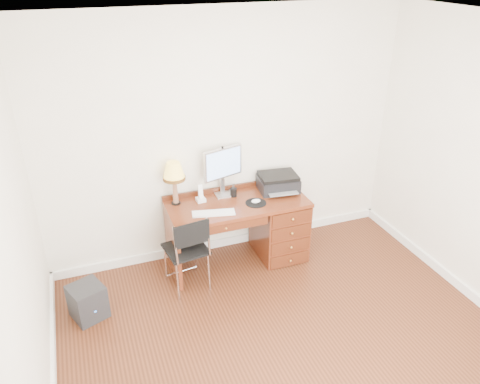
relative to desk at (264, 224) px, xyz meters
name	(u,v)px	position (x,y,z in m)	size (l,w,h in m)	color
ground	(291,346)	(-0.32, -1.40, -0.41)	(4.00, 4.00, 0.00)	#3C1B0D
room_shell	(264,298)	(-0.32, -0.77, -0.36)	(4.00, 4.00, 4.00)	white
desk	(264,224)	(0.00, 0.00, 0.00)	(1.50, 0.67, 0.75)	maroon
monitor	(224,166)	(-0.39, 0.23, 0.68)	(0.46, 0.21, 0.54)	silver
keyboard	(214,213)	(-0.64, -0.16, 0.35)	(0.44, 0.12, 0.02)	white
mouse_pad	(256,202)	(-0.15, -0.10, 0.35)	(0.22, 0.22, 0.04)	black
printer	(278,182)	(0.20, 0.11, 0.43)	(0.46, 0.38, 0.19)	black
leg_lamp	(174,174)	(-0.95, 0.19, 0.69)	(0.23, 0.23, 0.48)	black
phone	(201,197)	(-0.68, 0.15, 0.39)	(0.10, 0.10, 0.20)	white
pen_cup	(233,192)	(-0.31, 0.14, 0.38)	(0.07, 0.07, 0.09)	black
chair	(187,247)	(-0.96, -0.30, 0.10)	(0.45, 0.45, 0.85)	black
equipment_box	(88,302)	(-1.97, -0.38, -0.24)	(0.30, 0.30, 0.34)	black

